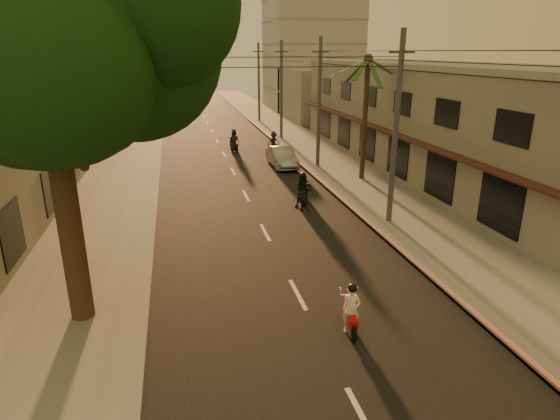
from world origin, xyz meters
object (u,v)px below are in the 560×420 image
(scooter_far_b, at_px, (274,142))
(scooter_mid_a, at_px, (303,191))
(palm_tree, at_px, (368,66))
(scooter_far_a, at_px, (234,141))
(parked_car, at_px, (282,157))
(broadleaf_tree, at_px, (57,33))
(scooter_mid_b, at_px, (304,190))
(scooter_red, at_px, (351,311))

(scooter_far_b, bearing_deg, scooter_mid_a, -92.75)
(palm_tree, xyz_separation_m, scooter_far_a, (-7.01, 10.95, -6.29))
(parked_car, bearing_deg, scooter_far_b, 82.91)
(broadleaf_tree, bearing_deg, scooter_far_a, 72.96)
(broadleaf_tree, bearing_deg, parked_car, 60.97)
(scooter_mid_b, relative_size, scooter_far_b, 0.91)
(palm_tree, relative_size, scooter_mid_b, 5.05)
(palm_tree, relative_size, parked_car, 1.86)
(scooter_mid_b, height_order, scooter_far_b, scooter_far_b)
(broadleaf_tree, relative_size, palm_tree, 1.48)
(scooter_red, relative_size, scooter_far_a, 0.85)
(palm_tree, xyz_separation_m, parked_car, (-4.31, 4.71, -6.43))
(scooter_mid_a, xyz_separation_m, scooter_far_a, (-1.70, 15.68, -0.03))
(palm_tree, distance_m, scooter_mid_a, 9.47)
(scooter_far_a, height_order, scooter_far_b, scooter_far_a)
(scooter_far_b, bearing_deg, broadleaf_tree, -111.27)
(scooter_mid_b, height_order, parked_car, scooter_mid_b)
(scooter_mid_a, bearing_deg, palm_tree, 58.68)
(palm_tree, height_order, scooter_mid_b, palm_tree)
(scooter_red, distance_m, scooter_far_b, 26.76)
(palm_tree, bearing_deg, scooter_red, -113.03)
(scooter_red, relative_size, scooter_mid_a, 0.83)
(scooter_mid_a, bearing_deg, scooter_far_a, 113.16)
(scooter_red, distance_m, scooter_mid_b, 12.68)
(broadleaf_tree, bearing_deg, scooter_mid_b, 45.81)
(scooter_red, height_order, parked_car, scooter_red)
(parked_car, bearing_deg, palm_tree, -49.19)
(scooter_far_a, distance_m, scooter_far_b, 3.33)
(scooter_far_a, bearing_deg, scooter_mid_b, -92.67)
(scooter_far_b, xyz_separation_m, parked_car, (-0.51, -5.35, -0.08))
(palm_tree, bearing_deg, scooter_far_b, 110.70)
(broadleaf_tree, relative_size, parked_car, 2.75)
(parked_car, bearing_deg, scooter_far_a, 111.75)
(scooter_far_a, bearing_deg, palm_tree, -67.63)
(broadleaf_tree, bearing_deg, scooter_far_b, 65.67)
(scooter_red, bearing_deg, scooter_mid_a, 91.60)
(broadleaf_tree, distance_m, scooter_mid_b, 15.79)
(broadleaf_tree, bearing_deg, scooter_mid_a, 44.44)
(scooter_red, bearing_deg, parked_car, 92.60)
(palm_tree, relative_size, scooter_mid_a, 4.20)
(scooter_red, xyz_separation_m, scooter_far_b, (3.22, 26.56, 0.09))
(scooter_red, distance_m, scooter_far_a, 27.46)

